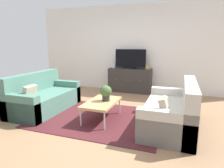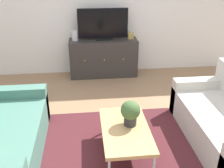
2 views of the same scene
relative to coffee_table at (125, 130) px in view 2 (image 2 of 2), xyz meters
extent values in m
plane|color=#997251|center=(-0.07, 0.20, -0.35)|extent=(10.00, 10.00, 0.00)
cube|color=white|center=(-0.07, 2.75, 1.00)|extent=(6.40, 0.12, 2.70)
cube|color=#4C1E23|center=(-0.07, 0.05, -0.34)|extent=(2.50, 1.90, 0.01)
cube|color=#4C7A6B|center=(-1.42, 0.10, -0.14)|extent=(0.86, 1.70, 0.41)
cube|color=#4C7A6B|center=(-1.42, 0.86, -0.07)|extent=(0.86, 0.18, 0.56)
cube|color=beige|center=(1.28, 0.10, -0.14)|extent=(0.86, 1.70, 0.41)
cube|color=beige|center=(1.28, 0.86, -0.07)|extent=(0.86, 0.18, 0.56)
cube|color=tan|center=(0.00, 0.00, 0.01)|extent=(0.55, 0.96, 0.04)
cylinder|color=silver|center=(0.23, -0.44, -0.18)|extent=(0.03, 0.03, 0.33)
cylinder|color=silver|center=(-0.23, 0.44, -0.18)|extent=(0.03, 0.03, 0.33)
cylinder|color=silver|center=(0.23, 0.44, -0.18)|extent=(0.03, 0.03, 0.33)
cylinder|color=#2D2D2D|center=(0.07, 0.07, 0.09)|extent=(0.15, 0.15, 0.11)
sphere|color=#426033|center=(0.07, 0.07, 0.23)|extent=(0.23, 0.23, 0.23)
cube|color=#332D2B|center=(-0.06, 2.47, 0.02)|extent=(1.33, 0.44, 0.74)
sphere|color=#B79338|center=(-0.43, 2.24, 0.06)|extent=(0.03, 0.03, 0.03)
sphere|color=#B79338|center=(-0.06, 2.24, 0.06)|extent=(0.03, 0.03, 0.03)
sphere|color=#B79338|center=(0.31, 2.24, 0.06)|extent=(0.03, 0.03, 0.03)
cube|color=black|center=(-0.06, 2.49, 0.41)|extent=(0.28, 0.16, 0.04)
cube|color=black|center=(-0.06, 2.49, 0.71)|extent=(0.96, 0.04, 0.55)
cylinder|color=silver|center=(-0.61, 2.47, 0.49)|extent=(0.11, 0.11, 0.19)
cube|color=tan|center=(0.48, 2.47, 0.46)|extent=(0.11, 0.07, 0.13)
camera|label=1|loc=(1.43, -3.40, 1.14)|focal=31.18mm
camera|label=2|loc=(-0.43, -2.47, 1.78)|focal=41.82mm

